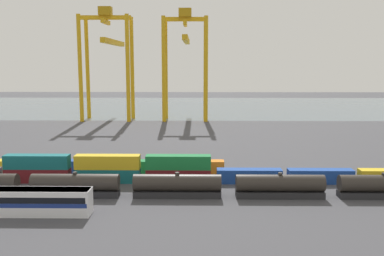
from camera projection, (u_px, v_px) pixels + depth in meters
name	position (u px, v px, depth m)	size (l,w,h in m)	color
ground_plane	(142.00, 142.00, 121.20)	(420.00, 420.00, 0.00)	#424247
harbour_water	(167.00, 106.00, 220.90)	(400.00, 110.00, 0.01)	slate
freight_tank_row	(177.00, 185.00, 71.76)	(83.05, 2.77, 4.23)	#232326
shipping_container_1	(38.00, 175.00, 80.95)	(12.10, 2.44, 2.60)	maroon
shipping_container_2	(37.00, 162.00, 80.56)	(12.10, 2.44, 2.60)	#146066
shipping_container_3	(108.00, 175.00, 80.76)	(12.10, 2.44, 2.60)	#146066
shipping_container_4	(108.00, 162.00, 80.37)	(12.10, 2.44, 2.60)	gold
shipping_container_5	(178.00, 176.00, 80.57)	(12.10, 2.44, 2.60)	maroon
shipping_container_6	(178.00, 162.00, 80.18)	(12.10, 2.44, 2.60)	#197538
shipping_container_7	(249.00, 176.00, 80.39)	(12.10, 2.44, 2.60)	#1C4299
shipping_container_8	(320.00, 176.00, 80.20)	(12.10, 2.44, 2.60)	#1C4299
shipping_container_12	(13.00, 166.00, 87.93)	(12.10, 2.44, 2.60)	gold
shipping_container_13	(78.00, 166.00, 87.74)	(6.04, 2.44, 2.60)	#1C4299
shipping_container_14	(143.00, 167.00, 87.55)	(6.04, 2.44, 2.60)	#197538
shipping_container_15	(209.00, 167.00, 87.36)	(6.04, 2.44, 2.60)	orange
gantry_crane_west	(108.00, 52.00, 169.04)	(19.52, 41.74, 43.27)	gold
gantry_crane_central	(185.00, 52.00, 168.69)	(17.42, 41.71, 42.61)	gold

